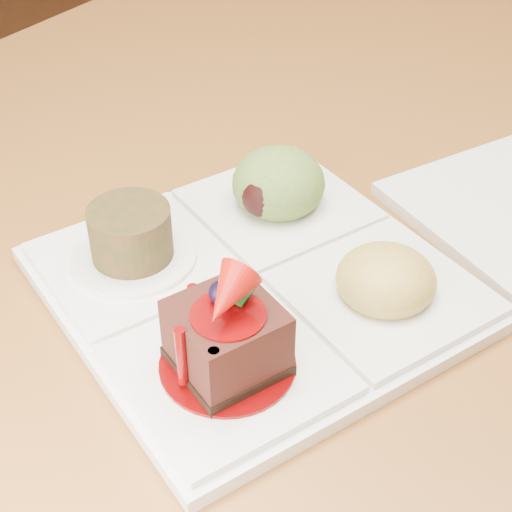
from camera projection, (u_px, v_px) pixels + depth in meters
The scene contains 3 objects.
ground at pixel (410, 440), 1.42m from camera, with size 6.00×6.00×0.00m, color #5A3219.
dining_table at pixel (477, 97), 0.99m from camera, with size 1.00×1.80×0.75m.
sampler_plate at pixel (259, 266), 0.59m from camera, with size 0.36×0.36×0.11m.
Camera 1 is at (0.29, -0.90, 1.14)m, focal length 55.00 mm.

